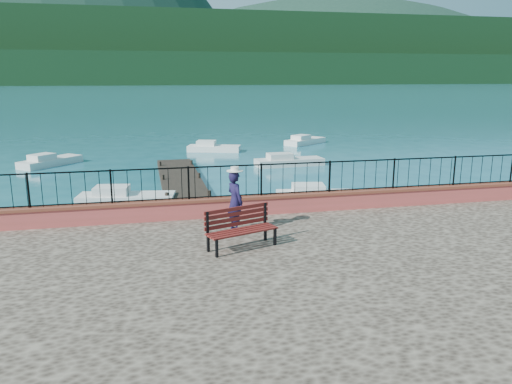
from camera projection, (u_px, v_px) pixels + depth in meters
name	position (u px, v px, depth m)	size (l,w,h in m)	color
ground	(308.00, 300.00, 12.22)	(2000.00, 2000.00, 0.00)	#19596B
parapet	(271.00, 204.00, 15.39)	(28.00, 0.46, 0.58)	#CC4A49
railing	(271.00, 180.00, 15.22)	(27.00, 0.05, 0.95)	black
dock	(185.00, 190.00, 23.15)	(2.00, 16.00, 0.30)	#2D231C
far_forest	(147.00, 69.00, 295.10)	(900.00, 60.00, 18.00)	black
foothills	(145.00, 51.00, 349.11)	(900.00, 120.00, 44.00)	black
companion_hill	(334.00, 80.00, 591.17)	(448.00, 384.00, 180.00)	#142D23
park_bench	(241.00, 236.00, 12.26)	(1.89, 1.14, 1.00)	black
person	(235.00, 201.00, 13.50)	(0.61, 0.40, 1.66)	#161133
hat	(235.00, 169.00, 13.30)	(0.44, 0.44, 0.12)	silver
boat_0	(126.00, 195.00, 21.22)	(4.02, 1.30, 0.80)	silver
boat_1	(322.00, 193.00, 21.60)	(3.88, 1.30, 0.80)	silver
boat_2	(289.00, 159.00, 30.30)	(4.15, 1.30, 0.80)	silver
boat_3	(50.00, 159.00, 30.36)	(3.91, 1.30, 0.80)	silver
boat_4	(214.00, 146.00, 35.93)	(3.73, 1.30, 0.80)	white
boat_5	(305.00, 139.00, 39.77)	(3.86, 1.30, 0.80)	silver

